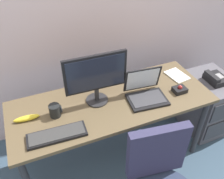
% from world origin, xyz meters
% --- Properties ---
extents(ground_plane, '(8.00, 8.00, 0.00)m').
position_xyz_m(ground_plane, '(0.00, 0.00, 0.00)').
color(ground_plane, '#3B5166').
extents(desk, '(1.65, 0.64, 0.72)m').
position_xyz_m(desk, '(0.00, 0.00, 0.64)').
color(desk, brown).
rests_on(desk, ground).
extents(file_cabinet, '(0.42, 0.53, 0.61)m').
position_xyz_m(file_cabinet, '(1.09, 0.02, 0.30)').
color(file_cabinet, '#56545D').
rests_on(file_cabinet, ground).
extents(desk_phone, '(0.17, 0.20, 0.09)m').
position_xyz_m(desk_phone, '(1.08, 0.00, 0.64)').
color(desk_phone, black).
rests_on(desk_phone, file_cabinet).
extents(monitor_main, '(0.49, 0.18, 0.42)m').
position_xyz_m(monitor_main, '(-0.11, 0.05, 0.96)').
color(monitor_main, '#262628').
rests_on(monitor_main, desk).
extents(keyboard, '(0.42, 0.16, 0.03)m').
position_xyz_m(keyboard, '(-0.49, -0.19, 0.73)').
color(keyboard, black).
rests_on(keyboard, desk).
extents(laptop, '(0.33, 0.29, 0.24)m').
position_xyz_m(laptop, '(0.27, -0.06, 0.77)').
color(laptop, black).
rests_on(laptop, desk).
extents(trackball_mouse, '(0.11, 0.09, 0.07)m').
position_xyz_m(trackball_mouse, '(0.58, -0.11, 0.74)').
color(trackball_mouse, black).
rests_on(trackball_mouse, desk).
extents(coffee_mug, '(0.09, 0.08, 0.10)m').
position_xyz_m(coffee_mug, '(-0.46, 0.01, 0.77)').
color(coffee_mug, black).
rests_on(coffee_mug, desk).
extents(paper_notepad, '(0.18, 0.23, 0.01)m').
position_xyz_m(paper_notepad, '(0.69, 0.09, 0.72)').
color(paper_notepad, white).
rests_on(paper_notepad, desk).
extents(banana, '(0.19, 0.05, 0.04)m').
position_xyz_m(banana, '(-0.67, 0.04, 0.74)').
color(banana, yellow).
rests_on(banana, desk).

